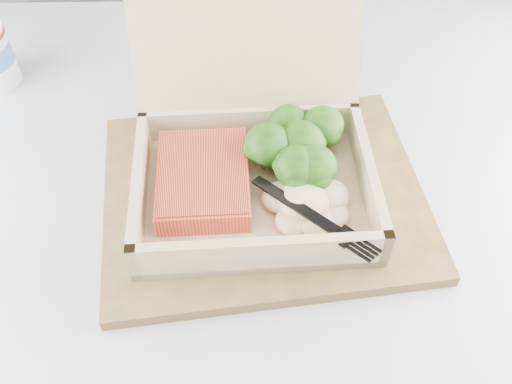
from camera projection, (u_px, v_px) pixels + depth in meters
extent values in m
cylinder|color=black|center=(235.00, 377.00, 0.90)|extent=(0.09, 0.09, 0.73)
cube|color=#ADB0B8|center=(225.00, 236.00, 0.61)|extent=(1.00, 1.00, 0.03)
cube|color=brown|center=(263.00, 194.00, 0.62)|extent=(0.35, 0.28, 0.01)
cube|color=tan|center=(254.00, 196.00, 0.60)|extent=(0.26, 0.21, 0.01)
cube|color=tan|center=(140.00, 190.00, 0.58)|extent=(0.03, 0.19, 0.05)
cube|color=tan|center=(367.00, 178.00, 0.59)|extent=(0.03, 0.19, 0.05)
cube|color=tan|center=(261.00, 256.00, 0.53)|extent=(0.25, 0.03, 0.05)
cube|color=tan|center=(249.00, 125.00, 0.65)|extent=(0.25, 0.03, 0.05)
cube|color=tan|center=(246.00, 22.00, 0.59)|extent=(0.25, 0.11, 0.18)
cube|color=#E7492D|center=(203.00, 180.00, 0.59)|extent=(0.11, 0.13, 0.03)
ellipsoid|color=#D1BB87|center=(303.00, 202.00, 0.57)|extent=(0.09, 0.08, 0.03)
cube|color=black|center=(255.00, 175.00, 0.58)|extent=(0.07, 0.10, 0.02)
cube|color=black|center=(313.00, 219.00, 0.54)|extent=(0.04, 0.05, 0.01)
cube|color=white|center=(267.00, 82.00, 0.76)|extent=(0.12, 0.17, 0.00)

